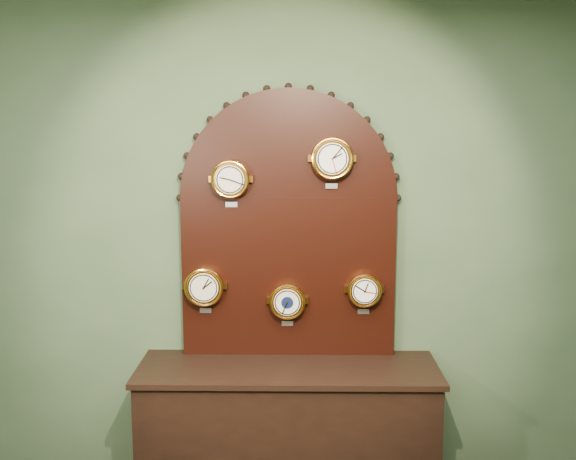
{
  "coord_description": "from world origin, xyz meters",
  "views": [
    {
      "loc": [
        0.04,
        -1.26,
        2.14
      ],
      "look_at": [
        0.0,
        2.25,
        1.58
      ],
      "focal_mm": 41.89,
      "sensor_mm": 36.0,
      "label": 1
    }
  ],
  "objects_px": {
    "roman_clock": "(230,179)",
    "tide_clock": "(364,290)",
    "shop_counter": "(288,441)",
    "hygrometer": "(204,287)",
    "barometer": "(287,301)",
    "arabic_clock": "(332,159)",
    "display_board": "(288,216)"
  },
  "relations": [
    {
      "from": "barometer",
      "to": "shop_counter",
      "type": "bearing_deg",
      "value": -88.01
    },
    {
      "from": "display_board",
      "to": "barometer",
      "type": "bearing_deg",
      "value": -94.62
    },
    {
      "from": "shop_counter",
      "to": "arabic_clock",
      "type": "bearing_deg",
      "value": 32.92
    },
    {
      "from": "shop_counter",
      "to": "roman_clock",
      "type": "height_order",
      "value": "roman_clock"
    },
    {
      "from": "barometer",
      "to": "tide_clock",
      "type": "distance_m",
      "value": 0.43
    },
    {
      "from": "roman_clock",
      "to": "arabic_clock",
      "type": "bearing_deg",
      "value": -0.05
    },
    {
      "from": "shop_counter",
      "to": "display_board",
      "type": "distance_m",
      "value": 1.25
    },
    {
      "from": "shop_counter",
      "to": "hygrometer",
      "type": "bearing_deg",
      "value": 161.88
    },
    {
      "from": "display_board",
      "to": "roman_clock",
      "type": "bearing_deg",
      "value": -168.13
    },
    {
      "from": "roman_clock",
      "to": "barometer",
      "type": "xyz_separation_m",
      "value": [
        0.31,
        0.0,
        -0.68
      ]
    },
    {
      "from": "hygrometer",
      "to": "barometer",
      "type": "height_order",
      "value": "hygrometer"
    },
    {
      "from": "roman_clock",
      "to": "tide_clock",
      "type": "relative_size",
      "value": 1.08
    },
    {
      "from": "roman_clock",
      "to": "arabic_clock",
      "type": "height_order",
      "value": "arabic_clock"
    },
    {
      "from": "arabic_clock",
      "to": "barometer",
      "type": "distance_m",
      "value": 0.83
    },
    {
      "from": "shop_counter",
      "to": "hygrometer",
      "type": "distance_m",
      "value": 0.97
    },
    {
      "from": "shop_counter",
      "to": "arabic_clock",
      "type": "relative_size",
      "value": 5.69
    },
    {
      "from": "shop_counter",
      "to": "arabic_clock",
      "type": "height_order",
      "value": "arabic_clock"
    },
    {
      "from": "display_board",
      "to": "hygrometer",
      "type": "bearing_deg",
      "value": -171.94
    },
    {
      "from": "shop_counter",
      "to": "display_board",
      "type": "height_order",
      "value": "display_board"
    },
    {
      "from": "shop_counter",
      "to": "tide_clock",
      "type": "distance_m",
      "value": 0.94
    },
    {
      "from": "shop_counter",
      "to": "hygrometer",
      "type": "height_order",
      "value": "hygrometer"
    },
    {
      "from": "roman_clock",
      "to": "tide_clock",
      "type": "height_order",
      "value": "roman_clock"
    },
    {
      "from": "display_board",
      "to": "tide_clock",
      "type": "distance_m",
      "value": 0.59
    },
    {
      "from": "shop_counter",
      "to": "display_board",
      "type": "bearing_deg",
      "value": 90.0
    },
    {
      "from": "hygrometer",
      "to": "tide_clock",
      "type": "height_order",
      "value": "hygrometer"
    },
    {
      "from": "hygrometer",
      "to": "tide_clock",
      "type": "bearing_deg",
      "value": 0.05
    },
    {
      "from": "shop_counter",
      "to": "barometer",
      "type": "bearing_deg",
      "value": 91.99
    },
    {
      "from": "hygrometer",
      "to": "barometer",
      "type": "relative_size",
      "value": 1.07
    },
    {
      "from": "barometer",
      "to": "roman_clock",
      "type": "bearing_deg",
      "value": -179.99
    },
    {
      "from": "display_board",
      "to": "roman_clock",
      "type": "relative_size",
      "value": 5.85
    },
    {
      "from": "shop_counter",
      "to": "hygrometer",
      "type": "relative_size",
      "value": 5.89
    },
    {
      "from": "shop_counter",
      "to": "display_board",
      "type": "relative_size",
      "value": 1.05
    }
  ]
}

